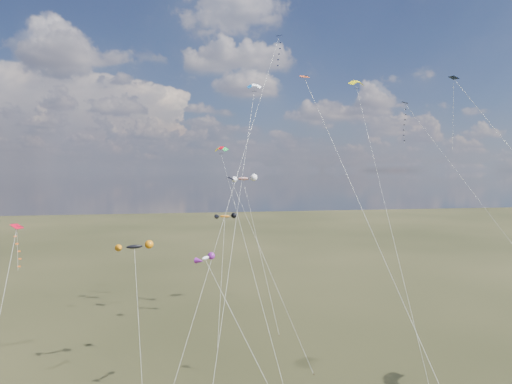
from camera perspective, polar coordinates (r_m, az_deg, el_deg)
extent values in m
cube|color=black|center=(70.82, 18.12, 10.57)|extent=(1.19, 1.20, 0.32)
cylinder|color=silver|center=(65.70, 27.34, -2.68)|extent=(13.51, 20.10, 31.36)
cube|color=#101751|center=(65.39, 2.91, 18.95)|extent=(0.98, 0.96, 0.27)
cylinder|color=silver|center=(49.40, -2.78, 0.85)|extent=(15.88, 24.25, 39.80)
cube|color=black|center=(59.59, -3.18, 1.71)|extent=(1.13, 1.16, 0.36)
cylinder|color=silver|center=(54.43, 1.49, -9.23)|extent=(6.93, 14.05, 20.48)
cube|color=#332316|center=(51.99, 7.24, -21.66)|extent=(0.10, 0.10, 0.12)
cube|color=#BE031A|center=(49.91, -27.72, -3.82)|extent=(1.22, 1.25, 0.41)
cube|color=#0F1C47|center=(42.52, 23.50, 12.98)|extent=(0.77, 0.78, 0.21)
cube|color=#C8461A|center=(45.33, 6.05, 14.16)|extent=(0.85, 0.80, 0.33)
cylinder|color=silver|center=(34.54, 15.63, -7.79)|extent=(4.77, 24.30, 30.51)
cylinder|color=silver|center=(55.76, 16.05, -1.94)|extent=(2.39, 24.02, 34.16)
cylinder|color=silver|center=(51.40, -2.44, -2.63)|extent=(8.76, 25.16, 33.45)
cylinder|color=silver|center=(54.49, -1.08, -7.00)|extent=(3.96, 20.20, 24.63)
ellipsoid|color=black|center=(50.35, -14.96, -6.62)|extent=(3.61, 1.91, 1.05)
cylinder|color=silver|center=(48.02, -14.47, -15.31)|extent=(1.25, 7.96, 13.42)
ellipsoid|color=orange|center=(65.19, -3.91, -3.05)|extent=(3.06, 1.80, 0.98)
cylinder|color=silver|center=(61.17, -4.34, -10.55)|extent=(2.23, 10.47, 14.97)
cube|color=#332316|center=(58.31, -4.84, -18.87)|extent=(0.10, 0.10, 0.12)
ellipsoid|color=silver|center=(42.65, -6.33, -8.19)|extent=(1.87, 2.14, 0.70)
cylinder|color=silver|center=(40.14, -0.75, -18.88)|extent=(6.61, 10.02, 13.45)
ellipsoid|color=red|center=(68.08, -1.58, 1.67)|extent=(3.74, 2.70, 1.29)
cylinder|color=silver|center=(64.17, 0.52, -7.49)|extent=(3.04, 10.55, 20.28)
cube|color=#332316|center=(62.16, 2.94, -17.47)|extent=(0.10, 0.10, 0.12)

